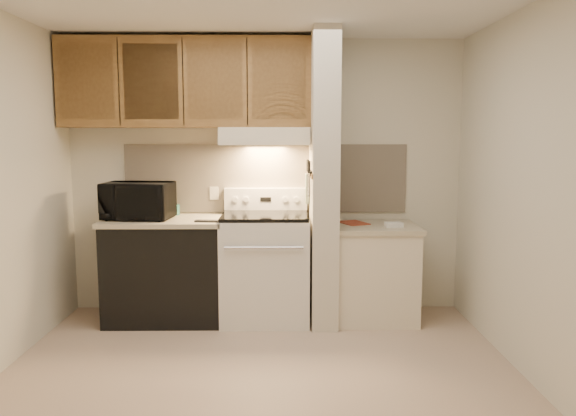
{
  "coord_description": "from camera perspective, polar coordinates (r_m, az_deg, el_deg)",
  "views": [
    {
      "loc": [
        0.15,
        -3.7,
        1.63
      ],
      "look_at": [
        0.2,
        0.75,
        1.05
      ],
      "focal_mm": 35.0,
      "sensor_mm": 36.0,
      "label": 1
    }
  ],
  "objects": [
    {
      "name": "spoon_rest",
      "position": [
        4.76,
        -8.21,
        -1.32
      ],
      "size": [
        0.21,
        0.09,
        0.01
      ],
      "primitive_type": "cube",
      "rotation": [
        0.0,
        0.0,
        -0.13
      ],
      "color": "black",
      "rests_on": "left_countertop"
    },
    {
      "name": "knife_handle_e",
      "position": [
        4.97,
        2.0,
        4.36
      ],
      "size": [
        0.02,
        0.02,
        0.1
      ],
      "primitive_type": "cylinder",
      "color": "black",
      "rests_on": "knife_strip"
    },
    {
      "name": "microwave",
      "position": [
        5.04,
        -14.98,
        0.72
      ],
      "size": [
        0.61,
        0.44,
        0.32
      ],
      "primitive_type": "imported",
      "rotation": [
        0.0,
        0.0,
        -0.09
      ],
      "color": "black",
      "rests_on": "left_countertop"
    },
    {
      "name": "range_knob_left_inner",
      "position": [
        5.14,
        -4.29,
        0.87
      ],
      "size": [
        0.05,
        0.02,
        0.05
      ],
      "primitive_type": "cylinder",
      "rotation": [
        1.57,
        0.0,
        0.0
      ],
      "color": "silver",
      "rests_on": "range_backguard"
    },
    {
      "name": "partition_pillar",
      "position": [
        4.88,
        3.62,
        2.89
      ],
      "size": [
        0.22,
        0.7,
        2.5
      ],
      "primitive_type": "cube",
      "color": "beige",
      "rests_on": "floor"
    },
    {
      "name": "cab_door_a",
      "position": [
        5.16,
        -19.79,
        12.0
      ],
      "size": [
        0.46,
        0.01,
        0.63
      ],
      "primitive_type": "cube",
      "color": "brown",
      "rests_on": "upper_cabinets"
    },
    {
      "name": "teal_jar",
      "position": [
        5.22,
        -11.42,
        -0.16
      ],
      "size": [
        0.1,
        0.1,
        0.1
      ],
      "primitive_type": "cylinder",
      "rotation": [
        0.0,
        0.0,
        -0.2
      ],
      "color": "#2B675F",
      "rests_on": "left_countertop"
    },
    {
      "name": "upper_cabinets",
      "position": [
        5.12,
        -10.3,
        12.35
      ],
      "size": [
        2.18,
        0.33,
        0.77
      ],
      "primitive_type": "cube",
      "color": "brown",
      "rests_on": "wall_back"
    },
    {
      "name": "oven_mitt",
      "position": [
        5.05,
        1.98,
        1.98
      ],
      "size": [
        0.03,
        0.11,
        0.27
      ],
      "primitive_type": "cube",
      "color": "gray",
      "rests_on": "partition_pillar"
    },
    {
      "name": "white_box",
      "position": [
        4.91,
        10.69,
        -1.67
      ],
      "size": [
        0.15,
        0.11,
        0.04
      ],
      "primitive_type": "cube",
      "rotation": [
        0.0,
        0.0,
        0.09
      ],
      "color": "white",
      "rests_on": "right_countertop"
    },
    {
      "name": "cab_door_d",
      "position": [
        4.89,
        -0.9,
        12.71
      ],
      "size": [
        0.46,
        0.01,
        0.63
      ],
      "primitive_type": "cube",
      "color": "brown",
      "rests_on": "upper_cabinets"
    },
    {
      "name": "knife_blade_a",
      "position": [
        4.66,
        2.17,
        2.32
      ],
      "size": [
        0.01,
        0.03,
        0.16
      ],
      "primitive_type": "cube",
      "color": "silver",
      "rests_on": "knife_strip"
    },
    {
      "name": "pillar_trim",
      "position": [
        4.87,
        2.27,
        3.48
      ],
      "size": [
        0.01,
        0.7,
        0.04
      ],
      "primitive_type": "cube",
      "color": "brown",
      "rests_on": "partition_pillar"
    },
    {
      "name": "range_body",
      "position": [
        5.0,
        -2.33,
        -6.17
      ],
      "size": [
        0.76,
        0.65,
        0.92
      ],
      "primitive_type": "cube",
      "color": "silver",
      "rests_on": "floor"
    },
    {
      "name": "cab_gap_c",
      "position": [
        4.9,
        -4.17,
        12.68
      ],
      "size": [
        0.01,
        0.01,
        0.73
      ],
      "primitive_type": "cube",
      "color": "black",
      "rests_on": "upper_cabinets"
    },
    {
      "name": "knife_blade_b",
      "position": [
        4.75,
        2.12,
        2.29
      ],
      "size": [
        0.01,
        0.04,
        0.18
      ],
      "primitive_type": "cube",
      "color": "silver",
      "rests_on": "knife_strip"
    },
    {
      "name": "range_knob_right_outer",
      "position": [
        5.13,
        0.84,
        0.88
      ],
      "size": [
        0.05,
        0.02,
        0.05
      ],
      "primitive_type": "cylinder",
      "rotation": [
        1.57,
        0.0,
        0.0
      ],
      "color": "silver",
      "rests_on": "range_backguard"
    },
    {
      "name": "red_folder",
      "position": [
        5.05,
        6.67,
        -1.51
      ],
      "size": [
        0.29,
        0.32,
        0.01
      ],
      "primitive_type": "cube",
      "rotation": [
        0.0,
        0.0,
        0.41
      ],
      "color": "#943A24",
      "rests_on": "right_countertop"
    },
    {
      "name": "right_countertop",
      "position": [
        4.99,
        8.87,
        -1.95
      ],
      "size": [
        0.74,
        0.64,
        0.04
      ],
      "primitive_type": "cube",
      "color": "#BDB294",
      "rests_on": "right_cab_base"
    },
    {
      "name": "knife_handle_a",
      "position": [
        4.67,
        2.17,
        4.17
      ],
      "size": [
        0.02,
        0.02,
        0.1
      ],
      "primitive_type": "cylinder",
      "color": "black",
      "rests_on": "knife_strip"
    },
    {
      "name": "hood_lip",
      "position": [
        4.77,
        -2.43,
        6.76
      ],
      "size": [
        0.78,
        0.04,
        0.06
      ],
      "primitive_type": "cube",
      "color": "beige",
      "rests_on": "range_hood"
    },
    {
      "name": "oven_window",
      "position": [
        4.68,
        -2.45,
        -6.61
      ],
      "size": [
        0.5,
        0.01,
        0.3
      ],
      "primitive_type": "cube",
      "color": "black",
      "rests_on": "range_body"
    },
    {
      "name": "wall_right",
      "position": [
        4.07,
        23.31,
        1.4
      ],
      "size": [
        0.02,
        3.0,
        2.5
      ],
      "primitive_type": "cube",
      "color": "beige",
      "rests_on": "floor"
    },
    {
      "name": "cab_door_b",
      "position": [
        5.01,
        -13.76,
        12.37
      ],
      "size": [
        0.46,
        0.01,
        0.63
      ],
      "primitive_type": "cube",
      "color": "brown",
      "rests_on": "upper_cabinets"
    },
    {
      "name": "range_knob_right_inner",
      "position": [
        5.13,
        -0.27,
        0.88
      ],
      "size": [
        0.05,
        0.02,
        0.05
      ],
      "primitive_type": "cylinder",
      "rotation": [
        1.57,
        0.0,
        0.0
      ],
      "color": "silver",
      "rests_on": "range_backguard"
    },
    {
      "name": "cab_gap_b",
      "position": [
        4.96,
        -10.62,
        12.51
      ],
      "size": [
        0.01,
        0.01,
        0.73
      ],
      "primitive_type": "cube",
      "color": "black",
      "rests_on": "upper_cabinets"
    },
    {
      "name": "oven_handle",
      "position": [
        4.6,
        -2.48,
        -4.06
      ],
      "size": [
        0.65,
        0.02,
        0.02
      ],
      "primitive_type": "cylinder",
      "rotation": [
        0.0,
        1.57,
        0.0
      ],
      "color": "silver",
      "rests_on": "range_body"
    },
    {
      "name": "range_knob_left_outer",
      "position": [
        5.15,
        -5.4,
        0.87
      ],
      "size": [
        0.05,
        0.02,
        0.05
      ],
      "primitive_type": "cylinder",
      "rotation": [
        1.57,
        0.0,
        0.0
      ],
      "color": "silver",
      "rests_on": "range_backguard"
    },
    {
      "name": "left_countertop",
      "position": [
        5.03,
        -12.42,
        -1.27
      ],
      "size": [
        1.04,
        0.67,
        0.04
      ],
      "primitive_type": "cube",
      "color": "#BDB294",
      "rests_on": "dishwasher_front"
    },
    {
      "name": "backsplash",
      "position": [
        5.21,
        -2.26,
        3.01
      ],
      "size": [
        2.6,
        0.02,
        0.63
      ],
      "primitive_type": "cube",
      "color": "beige",
      "rests_on": "wall_back"
    },
    {
      "name": "knife_blade_e",
      "position": [
        4.98,
        1.99,
        2.53
      ],
      "size": [
        0.01,
        0.04,
        0.18
      ],
      "primitive_type": "cube",
      "color": "silver",
      "rests_on": "knife_strip"
    },
    {
      "name": "cab_gap_a",
      "position": [
        5.08,
        -16.82,
        12.2
      ],
      "size": [
        0.01,
        0.01,
        0.73
      ],
      "primitive_type": "cube",
      "color": "black",
      "rests_on": "upper_cabinets"
    },
    {
      "name": "knife_strip",
      "position": [
        4.82,
        2.22,
        3.67
      ],
      "size": [
        0.02,
        0.42,
        0.04
      ],
      "primitive_type": "cube",
      "color": "black",
      "rests_on": "partition_pillar"
    },
    {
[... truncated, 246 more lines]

